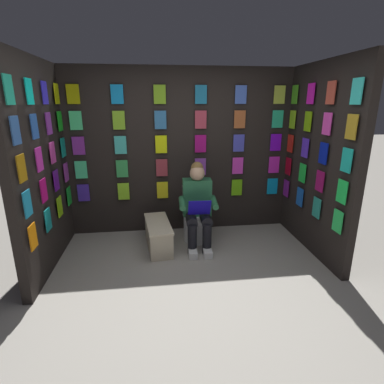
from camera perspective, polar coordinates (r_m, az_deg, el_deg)
The scene contains 7 objects.
ground_plane at distance 3.45m, azimuth 0.85°, elevation -18.36°, with size 30.00×30.00×0.00m, color #9E998E.
display_wall_back at distance 4.67m, azimuth -2.17°, elevation 7.51°, with size 3.47×0.14×2.48m.
display_wall_left at distance 4.31m, azimuth 22.76°, elevation 5.48°, with size 0.14×1.74×2.48m.
display_wall_right at distance 3.98m, azimuth -26.69°, elevation 4.16°, with size 0.14×1.74×2.48m.
toilet at distance 4.51m, azimuth 0.76°, elevation -4.87°, with size 0.41×0.56×0.77m.
person_reading at distance 4.21m, azimuth 1.09°, elevation -2.53°, with size 0.54×0.69×1.19m.
comic_longbox_near at distance 4.31m, azimuth -6.37°, elevation -8.06°, with size 0.40×0.85×0.38m.
Camera 1 is at (0.40, 2.80, 1.98)m, focal length 28.24 mm.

